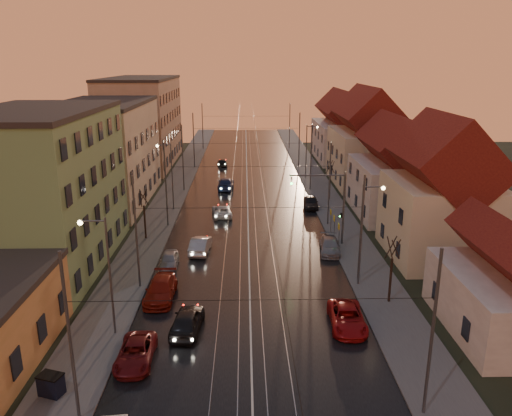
{
  "coord_description": "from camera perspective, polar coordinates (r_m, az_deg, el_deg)",
  "views": [
    {
      "loc": [
        -0.31,
        -26.9,
        17.18
      ],
      "look_at": [
        0.76,
        20.0,
        3.18
      ],
      "focal_mm": 35.0,
      "sensor_mm": 36.0,
      "label": 1
    }
  ],
  "objects": [
    {
      "name": "catenary_pole_l_4",
      "position": [
        82.31,
        -7.13,
        7.63
      ],
      "size": [
        0.16,
        0.16,
        9.0
      ],
      "primitive_type": "cylinder",
      "color": "#595B60",
      "rests_on": "ground"
    },
    {
      "name": "house_right_2",
      "position": [
        58.91,
        15.85,
        3.69
      ],
      "size": [
        9.18,
        12.24,
        9.2
      ],
      "color": "#B8B2AA",
      "rests_on": "ground"
    },
    {
      "name": "catenary_pole_l_0",
      "position": [
        25.81,
        -20.48,
        -13.97
      ],
      "size": [
        0.16,
        0.16,
        9.0
      ],
      "primitive_type": "cylinder",
      "color": "#595B60",
      "rests_on": "ground"
    },
    {
      "name": "tram_rail_0",
      "position": [
        69.08,
        -2.84,
        2.24
      ],
      "size": [
        0.06,
        120.0,
        0.03
      ],
      "primitive_type": "cube",
      "color": "gray",
      "rests_on": "road"
    },
    {
      "name": "house_right_3",
      "position": [
        72.9,
        12.55,
        7.24
      ],
      "size": [
        9.18,
        14.28,
        11.5
      ],
      "color": "beige",
      "rests_on": "ground"
    },
    {
      "name": "sidewalk_right",
      "position": [
        69.82,
        7.23,
        2.3
      ],
      "size": [
        4.0,
        120.0,
        0.15
      ],
      "primitive_type": "cube",
      "color": "#4C4C4C",
      "rests_on": "ground"
    },
    {
      "name": "sidewalk_left",
      "position": [
        69.73,
        -9.26,
        2.2
      ],
      "size": [
        4.0,
        120.0,
        0.15
      ],
      "primitive_type": "cube",
      "color": "#4C4C4C",
      "rests_on": "ground"
    },
    {
      "name": "driving_car_1",
      "position": [
        46.49,
        -6.38,
        -4.2
      ],
      "size": [
        1.93,
        4.59,
        1.47
      ],
      "primitive_type": "imported",
      "rotation": [
        0.0,
        0.0,
        3.06
      ],
      "color": "#A6A6AB",
      "rests_on": "ground"
    },
    {
      "name": "bare_tree_0",
      "position": [
        50.13,
        -12.62,
        -0.84
      ],
      "size": [
        1.09,
        1.09,
        5.11
      ],
      "color": "black",
      "rests_on": "ground"
    },
    {
      "name": "parked_right_0",
      "position": [
        34.56,
        10.37,
        -12.21
      ],
      "size": [
        2.47,
        4.97,
        1.35
      ],
      "primitive_type": "imported",
      "rotation": [
        0.0,
        0.0,
        -0.05
      ],
      "color": "#A81013",
      "rests_on": "ground"
    },
    {
      "name": "parked_right_2",
      "position": [
        60.32,
        6.28,
        0.67
      ],
      "size": [
        2.0,
        4.32,
        1.43
      ],
      "primitive_type": "imported",
      "rotation": [
        0.0,
        0.0,
        -0.07
      ],
      "color": "black",
      "rests_on": "ground"
    },
    {
      "name": "apartment_left_3",
      "position": [
        87.22,
        -12.84,
        9.51
      ],
      "size": [
        10.0,
        24.0,
        14.0
      ],
      "primitive_type": "cube",
      "color": "#9A8163",
      "rests_on": "ground"
    },
    {
      "name": "street_lamp_3",
      "position": [
        74.53,
        6.01,
        7.03
      ],
      "size": [
        1.75,
        0.32,
        8.0
      ],
      "color": "#595B60",
      "rests_on": "ground"
    },
    {
      "name": "dumpster",
      "position": [
        29.92,
        -22.37,
        -18.22
      ],
      "size": [
        1.39,
        1.14,
        1.1
      ],
      "primitive_type": "cube",
      "rotation": [
        0.0,
        0.0,
        -0.33
      ],
      "color": "black",
      "rests_on": "sidewalk_left"
    },
    {
      "name": "driving_car_3",
      "position": [
        68.99,
        -3.48,
        2.81
      ],
      "size": [
        2.12,
        5.19,
        1.51
      ],
      "primitive_type": "imported",
      "rotation": [
        0.0,
        0.0,
        3.14
      ],
      "color": "navy",
      "rests_on": "ground"
    },
    {
      "name": "tram_rail_2",
      "position": [
        69.07,
        -0.37,
        2.26
      ],
      "size": [
        0.06,
        120.0,
        0.03
      ],
      "primitive_type": "cube",
      "color": "gray",
      "rests_on": "road"
    },
    {
      "name": "parked_left_3",
      "position": [
        43.82,
        -9.89,
        -5.85
      ],
      "size": [
        1.62,
        3.72,
        1.25
      ],
      "primitive_type": "imported",
      "rotation": [
        0.0,
        0.0,
        0.04
      ],
      "color": "#A3A3A8",
      "rests_on": "ground"
    },
    {
      "name": "traffic_light_mast",
      "position": [
        47.36,
        8.84,
        1.01
      ],
      "size": [
        5.3,
        0.32,
        7.2
      ],
      "color": "#595B60",
      "rests_on": "ground"
    },
    {
      "name": "parked_right_1",
      "position": [
        46.71,
        8.43,
        -4.3
      ],
      "size": [
        2.25,
        4.61,
        1.29
      ],
      "primitive_type": "imported",
      "rotation": [
        0.0,
        0.0,
        -0.1
      ],
      "color": "gray",
      "rests_on": "ground"
    },
    {
      "name": "catenary_pole_r_4",
      "position": [
        82.37,
        4.96,
        7.7
      ],
      "size": [
        0.16,
        0.16,
        9.0
      ],
      "primitive_type": "cylinder",
      "color": "#595B60",
      "rests_on": "ground"
    },
    {
      "name": "street_lamp_1",
      "position": [
        40.02,
        12.37,
        -1.68
      ],
      "size": [
        1.75,
        0.32,
        8.0
      ],
      "color": "#595B60",
      "rests_on": "ground"
    },
    {
      "name": "ground",
      "position": [
        31.92,
        -0.57,
        -15.95
      ],
      "size": [
        160.0,
        160.0,
        0.0
      ],
      "primitive_type": "plane",
      "color": "black",
      "rests_on": "ground"
    },
    {
      "name": "driving_car_0",
      "position": [
        33.78,
        -7.88,
        -12.62
      ],
      "size": [
        2.21,
        4.66,
        1.54
      ],
      "primitive_type": "imported",
      "rotation": [
        0.0,
        0.0,
        3.05
      ],
      "color": "black",
      "rests_on": "ground"
    },
    {
      "name": "catenary_pole_l_1",
      "position": [
        38.97,
        -13.53,
        -2.86
      ],
      "size": [
        0.16,
        0.16,
        9.0
      ],
      "primitive_type": "cylinder",
      "color": "#595B60",
      "rests_on": "ground"
    },
    {
      "name": "house_right_4",
      "position": [
        90.41,
        9.86,
        8.66
      ],
      "size": [
        9.18,
        16.32,
        10.0
      ],
      "color": "#B8B2AA",
      "rests_on": "ground"
    },
    {
      "name": "catenary_pole_l_2",
      "position": [
        53.11,
        -10.26,
        2.53
      ],
      "size": [
        0.16,
        0.16,
        9.0
      ],
      "primitive_type": "cylinder",
      "color": "#595B60",
      "rests_on": "ground"
    },
    {
      "name": "road",
      "position": [
        69.07,
        -1.01,
        2.23
      ],
      "size": [
        16.0,
        120.0,
        0.04
      ],
      "primitive_type": "cube",
      "color": "black",
      "rests_on": "ground"
    },
    {
      "name": "bare_tree_2",
      "position": [
        63.56,
        8.45,
        3.07
      ],
      "size": [
        1.09,
        1.09,
        5.11
      ],
      "color": "black",
      "rests_on": "ground"
    },
    {
      "name": "bare_tree_1",
      "position": [
        37.54,
        15.19,
        -7.05
      ],
      "size": [
        1.09,
        1.09,
        5.11
      ],
      "color": "black",
      "rests_on": "ground"
    },
    {
      "name": "driving_car_2",
      "position": [
        56.9,
        -3.93,
        -0.36
      ],
      "size": [
        2.58,
        4.62,
        1.22
      ],
      "primitive_type": "imported",
      "rotation": [
        0.0,
        0.0,
        3.27
      ],
      "color": "silver",
      "rests_on": "ground"
    },
    {
      "name": "street_lamp_0",
      "position": [
        32.61,
        -16.95,
        -6.3
      ],
      "size": [
        1.75,
        0.32,
        8.0
      ],
      "color": "#595B60",
      "rests_on": "ground"
    },
    {
      "name": "parked_left_1",
      "position": [
        31.35,
        -13.6,
        -15.81
      ],
      "size": [
        2.12,
        4.46,
        1.23
      ],
      "primitive_type": "imported",
      "rotation": [
        0.0,
        0.0,
        0.02
      ],
      "color": "maroon",
      "rests_on": "ground"
    },
    {
      "name": "catenary_pole_r_1",
      "position": [
        39.1,
        11.95,
        -2.68
      ],
      "size": [
        0.16,
        0.16,
        9.0
      ],
      "primitive_type": "cylinder",
      "color": "#595B60",
      "rests_on": "ground"
    },
    {
      "name": "catenary_pole_r_2",
      "position": [
        53.21,
        8.38,
        2.65
      ],
      "size": [
        0.16,
        0.16,
        9.0
      ],
      "primitive_type": "cylinder",
      "color": "#595B60",
      "rests_on": "ground"
    },
    {
      "name": "street_lamp_2",
      "position": [
        58.87,
        -9.9,
        4.31
      ],
      "size": [
        1.75,
        0.32,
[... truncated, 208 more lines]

